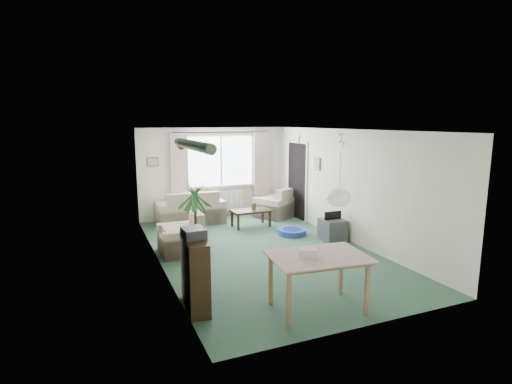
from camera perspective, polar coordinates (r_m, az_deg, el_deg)
name	(u,v)px	position (r m, az deg, el deg)	size (l,w,h in m)	color
ground	(262,251)	(8.09, 0.83, -8.39)	(6.50, 6.50, 0.00)	#30513D
window	(221,161)	(10.82, -5.05, 4.41)	(1.80, 0.03, 1.30)	white
curtain_rod	(221,132)	(10.69, -4.99, 8.48)	(2.60, 0.03, 0.03)	black
curtain_left	(179,172)	(10.46, -10.88, 2.80)	(0.45, 0.08, 2.00)	beige
curtain_right	(261,168)	(11.15, 0.76, 3.43)	(0.45, 0.08, 2.00)	beige
radiator	(222,201)	(10.94, -4.90, -1.35)	(1.20, 0.10, 0.55)	white
doorway	(297,181)	(10.64, 5.91, 1.59)	(0.03, 0.95, 2.00)	black
pendant_lamp	(339,198)	(5.85, 11.75, -0.80)	(0.36, 0.36, 0.36)	white
tinsel_garland	(192,145)	(4.87, -9.07, 6.62)	(1.60, 1.60, 0.12)	#196626
bauble_cluster_a	(299,137)	(9.06, 6.18, 7.86)	(0.20, 0.20, 0.20)	silver
bauble_cluster_b	(342,139)	(8.20, 12.12, 7.46)	(0.20, 0.20, 0.20)	silver
wall_picture_back	(153,162)	(10.41, -14.56, 4.18)	(0.28, 0.03, 0.22)	brown
wall_picture_right	(317,164)	(9.71, 8.77, 3.98)	(0.03, 0.24, 0.30)	brown
sofa	(190,207)	(10.27, -9.42, -2.11)	(1.67, 0.88, 0.84)	beige
armchair_corner	(275,203)	(10.79, 2.68, -1.51)	(0.89, 0.84, 0.79)	beige
armchair_left	(182,234)	(7.99, -10.59, -5.87)	(0.87, 0.83, 0.78)	#BCB78E
coffee_table	(251,218)	(9.84, -0.74, -3.75)	(0.93, 0.52, 0.42)	black
photo_frame	(254,206)	(9.78, -0.33, -2.08)	(0.12, 0.02, 0.16)	brown
bookshelf	(195,273)	(5.65, -8.72, -11.43)	(0.27, 0.82, 1.01)	black
hifi_box	(193,233)	(5.48, -8.95, -5.81)	(0.28, 0.35, 0.14)	#36373B
houseplant	(195,220)	(7.42, -8.64, -3.95)	(0.67, 0.67, 1.56)	#1F5C21
dining_table	(317,283)	(5.66, 8.74, -12.75)	(1.21, 0.81, 0.76)	tan
gift_box	(307,253)	(5.47, 7.33, -8.62)	(0.25, 0.18, 0.12)	white
tv_cube	(332,230)	(8.86, 10.86, -5.34)	(0.47, 0.52, 0.47)	#38373C
pet_bed	(292,232)	(9.22, 5.16, -5.69)	(0.64, 0.64, 0.13)	navy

